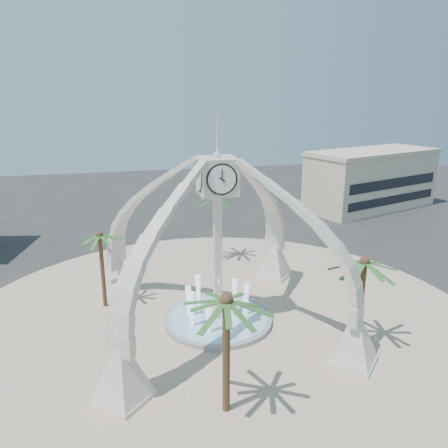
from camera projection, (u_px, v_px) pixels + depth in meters
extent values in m
plane|color=#282828|center=(218.00, 322.00, 32.58)|extent=(140.00, 140.00, 0.00)
cylinder|color=#C8AE95|center=(218.00, 322.00, 32.57)|extent=(40.00, 40.00, 0.06)
cube|color=silver|center=(218.00, 261.00, 31.18)|extent=(0.55, 0.55, 9.80)
cube|color=silver|center=(217.00, 176.00, 29.43)|extent=(2.50, 2.50, 2.50)
cone|color=silver|center=(217.00, 127.00, 28.50)|extent=(0.20, 0.20, 4.00)
cylinder|color=white|center=(222.00, 179.00, 28.23)|extent=(1.84, 0.04, 1.84)
pyramid|color=silver|center=(274.00, 260.00, 40.36)|extent=(3.80, 3.80, 3.20)
pyramid|color=silver|center=(118.00, 275.00, 37.03)|extent=(3.80, 3.80, 3.20)
pyramid|color=silver|center=(122.00, 375.00, 23.89)|extent=(3.80, 3.80, 3.20)
pyramid|color=silver|center=(354.00, 340.00, 27.21)|extent=(3.80, 3.80, 3.20)
cylinder|color=gray|center=(218.00, 320.00, 32.52)|extent=(8.00, 8.00, 0.40)
cylinder|color=#8EC2D5|center=(218.00, 317.00, 32.46)|extent=(7.40, 7.40, 0.04)
cone|color=white|center=(218.00, 298.00, 32.00)|extent=(0.60, 0.60, 3.20)
cube|color=#BFB495|center=(371.00, 181.00, 64.51)|extent=(21.49, 13.79, 8.00)
cube|color=#BFB495|center=(374.00, 152.00, 63.29)|extent=(21.87, 14.17, 0.60)
cylinder|color=brown|center=(360.00, 304.00, 28.75)|extent=(0.40, 0.40, 6.19)
cylinder|color=brown|center=(103.00, 271.00, 34.14)|extent=(0.33, 0.33, 6.16)
cylinder|color=brown|center=(216.00, 228.00, 43.99)|extent=(0.39, 0.39, 6.80)
cylinder|color=brown|center=(226.00, 357.00, 22.55)|extent=(0.41, 0.41, 6.65)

